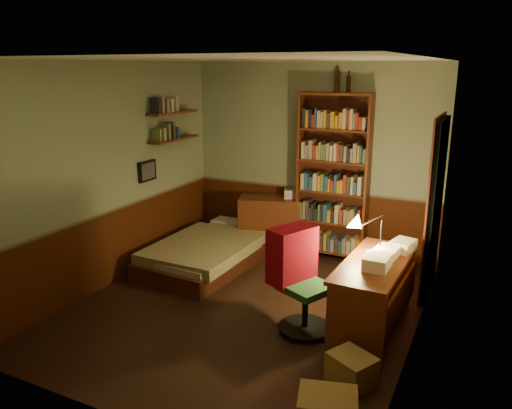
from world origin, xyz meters
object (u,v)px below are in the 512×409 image
at_px(dresser, 270,223).
at_px(mini_stereo, 292,193).
at_px(bed, 211,242).
at_px(desk, 373,296).
at_px(office_chair, 306,291).
at_px(cardboard_box_b, 352,369).
at_px(desk_lamp, 382,224).
at_px(bookshelf, 333,178).

relative_size(dresser, mini_stereo, 3.69).
height_order(bed, desk, desk).
height_order(office_chair, cardboard_box_b, office_chair).
distance_m(desk_lamp, cardboard_box_b, 1.50).
relative_size(dresser, bookshelf, 0.39).
distance_m(bed, desk, 2.46).
bearing_deg(mini_stereo, desk, -73.07).
bearing_deg(desk, desk_lamp, 94.46).
bearing_deg(cardboard_box_b, desk, 94.04).
bearing_deg(office_chair, mini_stereo, 139.83).
bearing_deg(bookshelf, dresser, -177.31).
distance_m(dresser, mini_stereo, 0.54).
height_order(mini_stereo, bookshelf, bookshelf).
bearing_deg(bed, bookshelf, 37.97).
bearing_deg(bed, desk_lamp, -9.66).
height_order(dresser, desk_lamp, desk_lamp).
xyz_separation_m(bookshelf, cardboard_box_b, (1.05, -2.67, -0.98)).
xyz_separation_m(bed, bookshelf, (1.35, 0.91, 0.81)).
height_order(bookshelf, office_chair, bookshelf).
xyz_separation_m(office_chair, cardboard_box_b, (0.65, -0.62, -0.31)).
xyz_separation_m(bed, mini_stereo, (0.76, 0.95, 0.53)).
bearing_deg(cardboard_box_b, mini_stereo, 121.14).
relative_size(dresser, office_chair, 0.99).
distance_m(dresser, cardboard_box_b, 3.23).
height_order(bed, office_chair, office_chair).
relative_size(bed, cardboard_box_b, 5.58).
distance_m(desk, desk_lamp, 0.71).
xyz_separation_m(desk_lamp, cardboard_box_b, (0.08, -1.20, -0.90)).
bearing_deg(desk, bookshelf, 121.74).
bearing_deg(bookshelf, desk, -63.05).
height_order(dresser, office_chair, office_chair).
xyz_separation_m(mini_stereo, desk, (1.57, -1.75, -0.47)).
relative_size(bookshelf, desk, 1.66).
relative_size(bed, desk_lamp, 3.23).
bearing_deg(desk_lamp, desk, -82.97).
xyz_separation_m(bookshelf, desk, (0.98, -1.71, -0.75)).
relative_size(bookshelf, office_chair, 2.57).
xyz_separation_m(bookshelf, office_chair, (0.40, -2.05, -0.68)).
relative_size(desk, office_chair, 1.55).
bearing_deg(mini_stereo, bookshelf, -28.80).
relative_size(mini_stereo, cardboard_box_b, 0.65).
bearing_deg(desk_lamp, cardboard_box_b, -81.77).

